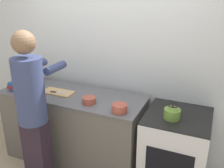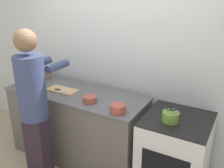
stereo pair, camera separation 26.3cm
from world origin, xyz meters
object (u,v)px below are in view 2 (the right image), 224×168
Objects in this scene: person at (34,104)px; bowl_prep at (90,99)px; cutting_board at (62,90)px; oven at (174,156)px; kettle at (171,116)px; knife at (62,90)px; canister_jar at (46,73)px.

bowl_prep is at bearing 42.41° from person.
person is 0.60m from bowl_prep.
person is at bearing -84.29° from cutting_board.
person is at bearing -157.67° from oven.
oven is 5.52× the size of kettle.
knife is at bearing -56.00° from cutting_board.
oven is at bearing -5.60° from canister_jar.
kettle is (-0.05, -0.10, 0.52)m from oven.
person is 11.84× the size of canister_jar.
knife is 0.48m from bowl_prep.
canister_jar is (-0.54, 0.76, 0.03)m from person.
kettle is at bearing -1.61° from cutting_board.
knife is 1.37m from kettle.
kettle is at bearing -117.83° from oven.
knife is 1.37× the size of canister_jar.
canister_jar reaches higher than oven.
kettle is 0.90m from bowl_prep.
cutting_board is at bearing -26.79° from canister_jar.
bowl_prep is (-0.90, -0.07, -0.00)m from kettle.
cutting_board is at bearing 95.71° from person.
canister_jar is at bearing 174.40° from oven.
knife is 0.58m from canister_jar.
kettle is at bearing -9.35° from knife.
person is 8.66× the size of knife.
canister_jar is (-1.93, 0.19, 0.56)m from oven.
canister_jar is at bearing 160.02° from bowl_prep.
kettle is at bearing 19.52° from person.
oven is 2.32× the size of cutting_board.
knife reaches higher than oven.
oven is 2.02m from canister_jar.
cutting_board is 0.51m from bowl_prep.
knife is at bearing 179.56° from kettle.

